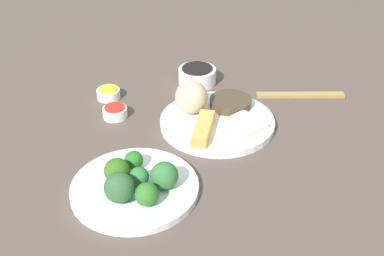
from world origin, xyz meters
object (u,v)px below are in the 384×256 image
at_px(main_plate, 217,122).
at_px(sauce_ramekin_hot_mustard, 108,94).
at_px(soy_sauce_bowl, 197,76).
at_px(chopsticks_pair, 300,95).
at_px(broccoli_plate, 135,188).
at_px(sauce_ramekin_sweet_and_sour, 115,112).

relative_size(main_plate, sauce_ramekin_hot_mustard, 4.53).
height_order(soy_sauce_bowl, chopsticks_pair, soy_sauce_bowl).
bearing_deg(main_plate, broccoli_plate, -148.53).
xyz_separation_m(main_plate, soy_sauce_bowl, (0.04, 0.20, 0.01)).
bearing_deg(soy_sauce_bowl, chopsticks_pair, -38.28).
bearing_deg(main_plate, chopsticks_pair, 9.17).
height_order(broccoli_plate, soy_sauce_bowl, soy_sauce_bowl).
relative_size(main_plate, soy_sauce_bowl, 2.68).
bearing_deg(broccoli_plate, sauce_ramekin_sweet_and_sour, 82.01).
relative_size(broccoli_plate, soy_sauce_bowl, 2.50).
height_order(sauce_ramekin_sweet_and_sour, chopsticks_pair, sauce_ramekin_sweet_and_sour).
height_order(broccoli_plate, sauce_ramekin_hot_mustard, sauce_ramekin_hot_mustard).
relative_size(soy_sauce_bowl, chopsticks_pair, 0.44).
bearing_deg(sauce_ramekin_hot_mustard, chopsticks_pair, -22.04).
distance_m(soy_sauce_bowl, sauce_ramekin_hot_mustard, 0.23).
distance_m(broccoli_plate, sauce_ramekin_sweet_and_sour, 0.27).
relative_size(sauce_ramekin_sweet_and_sour, chopsticks_pair, 0.26).
relative_size(broccoli_plate, sauce_ramekin_hot_mustard, 4.22).
bearing_deg(broccoli_plate, chopsticks_pair, 20.98).
relative_size(main_plate, broccoli_plate, 1.07).
relative_size(broccoli_plate, chopsticks_pair, 1.10).
bearing_deg(sauce_ramekin_sweet_and_sour, main_plate, -31.87).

